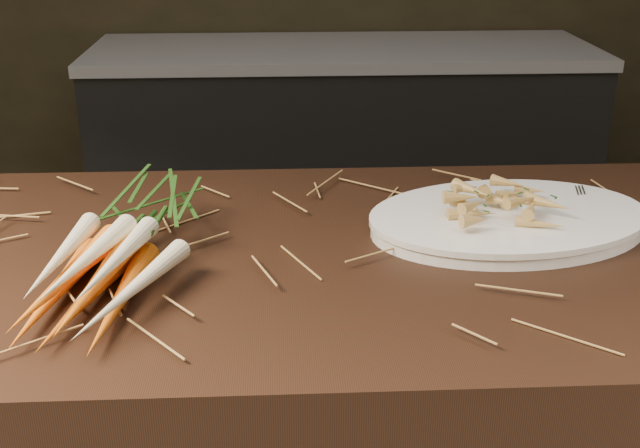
{
  "coord_description": "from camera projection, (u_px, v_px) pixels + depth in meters",
  "views": [
    {
      "loc": [
        0.07,
        -0.73,
        1.37
      ],
      "look_at": [
        0.12,
        0.25,
        0.96
      ],
      "focal_mm": 45.0,
      "sensor_mm": 36.0,
      "label": 1
    }
  ],
  "objects": [
    {
      "name": "roasted_veg_heap",
      "position": [
        510.0,
        201.0,
        1.18
      ],
      "size": [
        0.23,
        0.18,
        0.05
      ],
      "primitive_type": null,
      "rotation": [
        0.0,
        0.0,
        0.17
      ],
      "color": "tan",
      "rests_on": "serving_platter"
    },
    {
      "name": "back_counter",
      "position": [
        342.0,
        157.0,
        3.06
      ],
      "size": [
        1.82,
        0.62,
        0.84
      ],
      "color": "black",
      "rests_on": "ground"
    },
    {
      "name": "serving_fork",
      "position": [
        607.0,
        211.0,
        1.2
      ],
      "size": [
        0.05,
        0.16,
        0.0
      ],
      "primitive_type": "cube",
      "rotation": [
        0.0,
        0.0,
        -0.23
      ],
      "color": "silver",
      "rests_on": "serving_platter"
    },
    {
      "name": "straw_bedding",
      "position": [
        234.0,
        245.0,
        1.12
      ],
      "size": [
        1.4,
        0.6,
        0.02
      ],
      "primitive_type": null,
      "color": "#AB7E40",
      "rests_on": "main_counter"
    },
    {
      "name": "root_veg_bunch",
      "position": [
        126.0,
        235.0,
        1.07
      ],
      "size": [
        0.22,
        0.49,
        0.09
      ],
      "rotation": [
        0.0,
        0.0,
        -0.2
      ],
      "color": "orange",
      "rests_on": "main_counter"
    },
    {
      "name": "serving_platter",
      "position": [
        508.0,
        222.0,
        1.19
      ],
      "size": [
        0.46,
        0.34,
        0.02
      ],
      "primitive_type": null,
      "rotation": [
        0.0,
        0.0,
        0.17
      ],
      "color": "white",
      "rests_on": "main_counter"
    }
  ]
}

